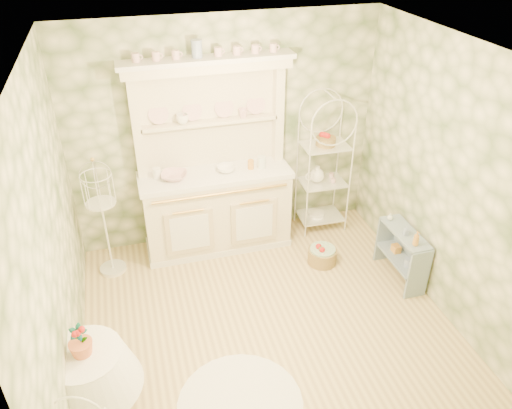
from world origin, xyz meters
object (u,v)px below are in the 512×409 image
object	(u,v)px
round_table	(92,389)
birdcage_stand	(104,220)
kitchen_dresser	(215,162)
floor_basket	(322,254)
bakers_rack	(324,160)
side_shelf	(401,256)

from	to	relation	value
round_table	birdcage_stand	distance (m)	1.96
kitchen_dresser	round_table	world-z (taller)	kitchen_dresser
kitchen_dresser	floor_basket	distance (m)	1.66
bakers_rack	round_table	world-z (taller)	bakers_rack
round_table	birdcage_stand	size ratio (longest dim) A/B	0.43
floor_basket	side_shelf	bearing A→B (deg)	-33.19
birdcage_stand	kitchen_dresser	bearing A→B (deg)	7.34
kitchen_dresser	bakers_rack	distance (m)	1.39
kitchen_dresser	bakers_rack	world-z (taller)	kitchen_dresser
bakers_rack	floor_basket	xyz separation A→B (m)	(-0.27, -0.74, -0.84)
bakers_rack	round_table	xyz separation A→B (m)	(-2.85, -2.13, -0.66)
birdcage_stand	round_table	bearing A→B (deg)	-95.81
side_shelf	floor_basket	world-z (taller)	side_shelf
round_table	bakers_rack	bearing A→B (deg)	36.70
side_shelf	floor_basket	size ratio (longest dim) A/B	1.91
side_shelf	birdcage_stand	size ratio (longest dim) A/B	0.48
bakers_rack	round_table	bearing A→B (deg)	-141.72
birdcage_stand	floor_basket	size ratio (longest dim) A/B	4.02
bakers_rack	birdcage_stand	bearing A→B (deg)	-173.75
kitchen_dresser	side_shelf	world-z (taller)	kitchen_dresser
bakers_rack	birdcage_stand	world-z (taller)	bakers_rack
bakers_rack	side_shelf	xyz separation A→B (m)	(0.47, -1.22, -0.67)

